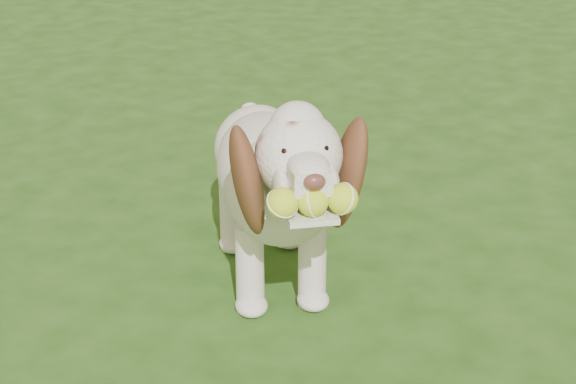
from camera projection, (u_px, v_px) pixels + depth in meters
ground at (187, 319)px, 3.42m from camera, size 80.00×80.00×0.00m
dog at (274, 174)px, 3.43m from camera, size 0.84×1.29×0.88m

